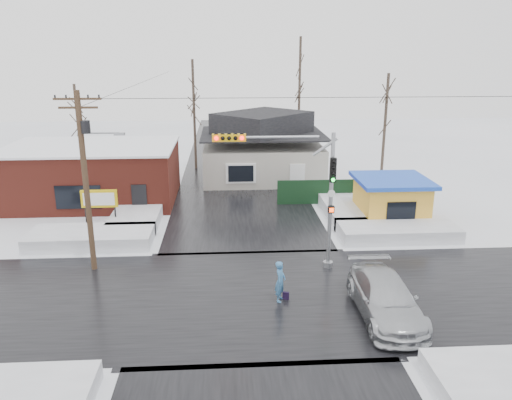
{
  "coord_description": "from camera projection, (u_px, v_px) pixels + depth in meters",
  "views": [
    {
      "loc": [
        -1.17,
        -20.43,
        10.78
      ],
      "look_at": [
        0.42,
        5.31,
        3.0
      ],
      "focal_mm": 35.0,
      "sensor_mm": 36.0,
      "label": 1
    }
  ],
  "objects": [
    {
      "name": "car",
      "position": [
        385.0,
        298.0,
        20.8
      ],
      "size": [
        2.35,
        5.72,
        1.66
      ],
      "primitive_type": "imported",
      "rotation": [
        0.0,
        0.0,
        -0.0
      ],
      "color": "#B3B7BB",
      "rests_on": "ground"
    },
    {
      "name": "kiosk",
      "position": [
        391.0,
        199.0,
        32.39
      ],
      "size": [
        4.6,
        4.6,
        2.88
      ],
      "color": "gold",
      "rests_on": "ground"
    },
    {
      "name": "tree_far_mid",
      "position": [
        300.0,
        63.0,
        47.06
      ],
      "size": [
        3.0,
        3.0,
        12.0
      ],
      "color": "#332821",
      "rests_on": "ground"
    },
    {
      "name": "road_ns",
      "position": [
        254.0,
        296.0,
        22.7
      ],
      "size": [
        10.0,
        120.0,
        0.02
      ],
      "primitive_type": "cube",
      "color": "black",
      "rests_on": "ground"
    },
    {
      "name": "traffic_signal",
      "position": [
        300.0,
        183.0,
        24.37
      ],
      "size": [
        6.05,
        0.68,
        7.0
      ],
      "color": "gray",
      "rests_on": "ground"
    },
    {
      "name": "brick_building",
      "position": [
        93.0,
        173.0,
        36.74
      ],
      "size": [
        12.2,
        8.2,
        4.12
      ],
      "color": "maroon",
      "rests_on": "ground"
    },
    {
      "name": "tree_far_right",
      "position": [
        387.0,
        96.0,
        40.46
      ],
      "size": [
        3.0,
        3.0,
        9.0
      ],
      "color": "#332821",
      "rests_on": "ground"
    },
    {
      "name": "utility_pole",
      "position": [
        86.0,
        172.0,
        24.1
      ],
      "size": [
        3.15,
        0.44,
        9.0
      ],
      "color": "#382619",
      "rests_on": "ground"
    },
    {
      "name": "pedestrian",
      "position": [
        280.0,
        282.0,
        22.06
      ],
      "size": [
        0.66,
        0.8,
        1.88
      ],
      "primitive_type": "imported",
      "rotation": [
        0.0,
        0.0,
        1.21
      ],
      "color": "teal",
      "rests_on": "ground"
    },
    {
      "name": "ground",
      "position": [
        254.0,
        297.0,
        22.7
      ],
      "size": [
        120.0,
        120.0,
        0.0
      ],
      "primitive_type": "plane",
      "color": "white",
      "rests_on": "ground"
    },
    {
      "name": "fence",
      "position": [
        332.0,
        192.0,
        36.2
      ],
      "size": [
        8.0,
        0.12,
        1.8
      ],
      "primitive_type": "cube",
      "color": "black",
      "rests_on": "ground"
    },
    {
      "name": "snowbank_nw",
      "position": [
        91.0,
        238.0,
        28.74
      ],
      "size": [
        7.0,
        3.0,
        0.8
      ],
      "primitive_type": "cube",
      "color": "white",
      "rests_on": "ground"
    },
    {
      "name": "marquee_sign",
      "position": [
        99.0,
        200.0,
        30.69
      ],
      "size": [
        2.2,
        0.21,
        2.55
      ],
      "color": "black",
      "rests_on": "ground"
    },
    {
      "name": "snowbank_nside_e",
      "position": [
        345.0,
        206.0,
        34.47
      ],
      "size": [
        3.0,
        8.0,
        0.8
      ],
      "primitive_type": "cube",
      "color": "white",
      "rests_on": "ground"
    },
    {
      "name": "snowbank_nside_w",
      "position": [
        140.0,
        210.0,
        33.64
      ],
      "size": [
        3.0,
        8.0,
        0.8
      ],
      "primitive_type": "cube",
      "color": "white",
      "rests_on": "ground"
    },
    {
      "name": "tree_far_west",
      "position": [
        76.0,
        103.0,
        42.97
      ],
      "size": [
        3.0,
        3.0,
        8.0
      ],
      "color": "#332821",
      "rests_on": "ground"
    },
    {
      "name": "house",
      "position": [
        262.0,
        148.0,
        43.08
      ],
      "size": [
        10.4,
        8.4,
        5.76
      ],
      "color": "#BDB6AB",
      "rests_on": "ground"
    },
    {
      "name": "snowbank_ne",
      "position": [
        397.0,
        231.0,
        29.81
      ],
      "size": [
        7.0,
        3.0,
        0.8
      ],
      "primitive_type": "cube",
      "color": "white",
      "rests_on": "ground"
    },
    {
      "name": "shopping_bag",
      "position": [
        286.0,
        296.0,
        22.39
      ],
      "size": [
        0.3,
        0.21,
        0.35
      ],
      "primitive_type": "cube",
      "rotation": [
        0.0,
        0.0,
        -0.34
      ],
      "color": "black",
      "rests_on": "ground"
    },
    {
      "name": "road_ew",
      "position": [
        254.0,
        296.0,
        22.7
      ],
      "size": [
        120.0,
        10.0,
        0.02
      ],
      "primitive_type": "cube",
      "color": "black",
      "rests_on": "ground"
    },
    {
      "name": "tree_far_left",
      "position": [
        193.0,
        82.0,
        45.01
      ],
      "size": [
        3.0,
        3.0,
        10.0
      ],
      "color": "#332821",
      "rests_on": "ground"
    }
  ]
}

